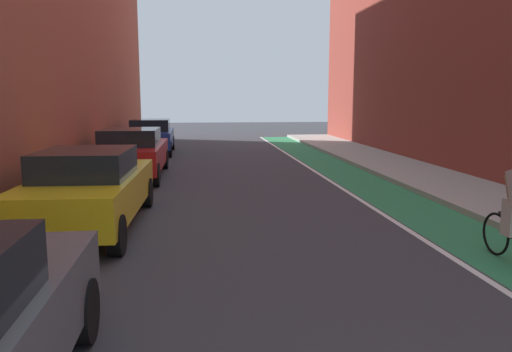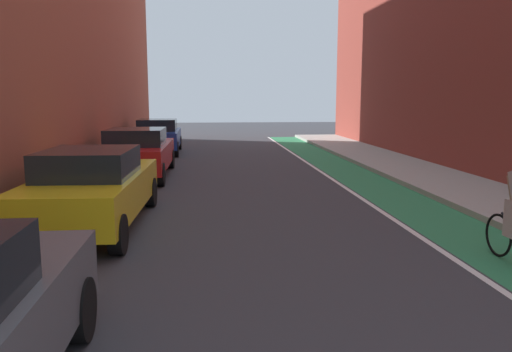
{
  "view_description": "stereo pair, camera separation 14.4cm",
  "coord_description": "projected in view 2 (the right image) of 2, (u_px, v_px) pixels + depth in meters",
  "views": [
    {
      "loc": [
        -1.26,
        1.46,
        2.48
      ],
      "look_at": [
        -0.42,
        8.75,
        1.34
      ],
      "focal_mm": 35.4,
      "sensor_mm": 36.0,
      "label": 1
    },
    {
      "loc": [
        -1.12,
        1.45,
        2.48
      ],
      "look_at": [
        -0.42,
        8.75,
        1.34
      ],
      "focal_mm": 35.4,
      "sensor_mm": 36.0,
      "label": 2
    }
  ],
  "objects": [
    {
      "name": "parked_sedan_blue",
      "position": [
        158.0,
        136.0,
        22.37
      ],
      "size": [
        1.95,
        4.26,
        1.53
      ],
      "color": "navy",
      "rests_on": "ground"
    },
    {
      "name": "parked_sedan_red",
      "position": [
        137.0,
        152.0,
        15.76
      ],
      "size": [
        2.0,
        4.76,
        1.53
      ],
      "color": "red",
      "rests_on": "ground"
    },
    {
      "name": "bike_lane_paint",
      "position": [
        371.0,
        184.0,
        14.61
      ],
      "size": [
        1.6,
        34.93,
        0.0
      ],
      "primitive_type": "cube",
      "color": "#2D8451",
      "rests_on": "ground"
    },
    {
      "name": "ground_plane",
      "position": [
        255.0,
        200.0,
        12.31
      ],
      "size": [
        76.84,
        76.84,
        0.0
      ],
      "primitive_type": "plane",
      "color": "#38383D"
    },
    {
      "name": "parked_sedan_yellow_cab",
      "position": [
        93.0,
        187.0,
        9.61
      ],
      "size": [
        1.99,
        4.78,
        1.53
      ],
      "color": "yellow",
      "rests_on": "ground"
    },
    {
      "name": "lane_divider_stripe",
      "position": [
        340.0,
        184.0,
        14.53
      ],
      "size": [
        0.12,
        34.93,
        0.0
      ],
      "primitive_type": "cube",
      "color": "white",
      "rests_on": "ground"
    },
    {
      "name": "sidewalk_right",
      "position": [
        440.0,
        180.0,
        14.8
      ],
      "size": [
        2.6,
        34.93,
        0.14
      ],
      "primitive_type": "cube",
      "color": "#A8A59E",
      "rests_on": "ground"
    }
  ]
}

